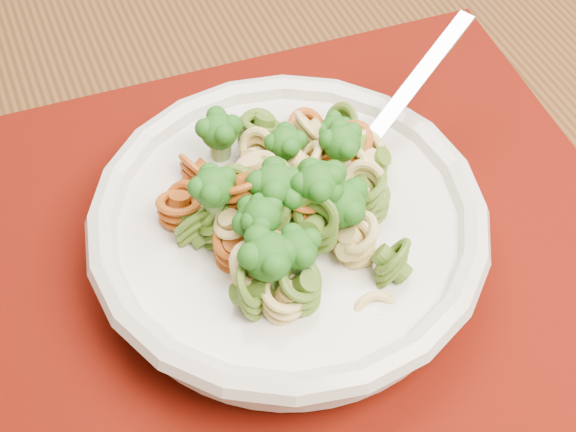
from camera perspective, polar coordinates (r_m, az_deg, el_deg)
name	(u,v)px	position (r m, az deg, el deg)	size (l,w,h in m)	color
dining_table	(202,237)	(0.65, -6.10, -1.49)	(1.48, 0.99, 0.69)	#593719
placemat	(268,257)	(0.53, -1.43, -2.91)	(0.48, 0.38, 0.00)	#520C03
pasta_bowl	(288,226)	(0.50, 0.00, -0.75)	(0.25, 0.25, 0.05)	silver
pasta_broccoli_heap	(288,210)	(0.49, 0.00, 0.43)	(0.21, 0.21, 0.06)	#E8CE73
fork	(348,168)	(0.52, 4.31, 3.40)	(0.19, 0.02, 0.01)	silver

